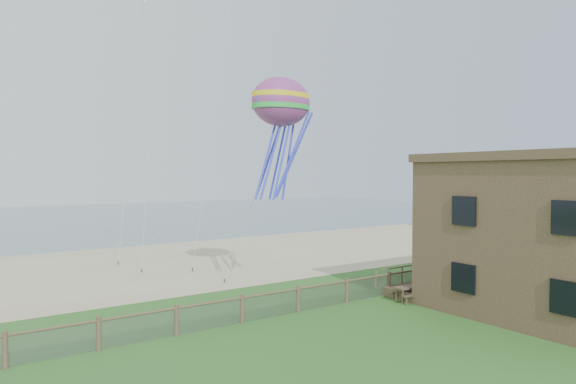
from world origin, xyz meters
The scene contains 7 objects.
ground centered at (0.00, 0.00, 0.00)m, with size 160.00×160.00×0.00m, color #2D6121.
sand_beach centered at (0.00, 22.00, 0.00)m, with size 72.00×20.00×0.02m, color tan.
ocean centered at (0.00, 66.00, 0.00)m, with size 160.00×68.00×0.02m, color slate.
chainlink_fence centered at (0.00, 6.00, 0.55)m, with size 36.20×0.20×1.25m, color #483928, non-canonical shape.
motel_deck centered at (13.00, 5.00, 0.25)m, with size 15.00×2.00×0.50m, color brown.
picnic_table centered at (5.85, 4.47, 0.34)m, with size 1.63×1.23×0.69m, color brown, non-canonical shape.
octopus_kite centered at (2.30, 10.77, 8.59)m, with size 3.57×2.52×7.36m, color #FF282F, non-canonical shape.
Camera 1 is at (-13.97, -13.05, 6.43)m, focal length 32.00 mm.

